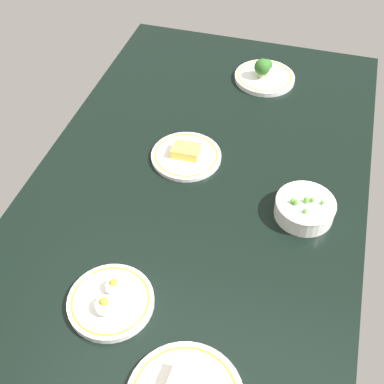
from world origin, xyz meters
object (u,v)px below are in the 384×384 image
plate_broccoli (264,75)px  bowl_peas (305,208)px  plate_cheese (186,155)px  plate_eggs (111,301)px

plate_broccoli → bowl_peas: plate_broccoli is taller
plate_cheese → plate_broccoli: bearing=-17.7°
plate_eggs → bowl_peas: (36.37, -35.87, 1.33)cm
plate_broccoli → plate_cheese: bearing=162.3°
bowl_peas → plate_cheese: bowl_peas is taller
plate_eggs → plate_broccoli: bearing=-9.9°
plate_broccoli → bowl_peas: size_ratio=1.32×
plate_broccoli → bowl_peas: (-54.34, -19.97, 0.65)cm
plate_eggs → plate_cheese: plate_eggs is taller
plate_broccoli → plate_cheese: plate_broccoli is taller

